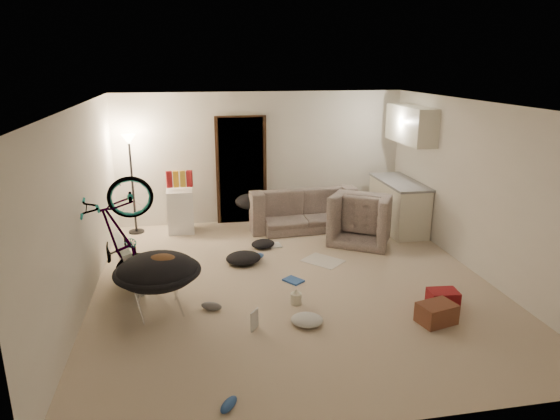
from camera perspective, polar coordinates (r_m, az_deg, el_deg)
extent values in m
cube|color=beige|center=(7.22, 1.50, -8.32)|extent=(5.50, 6.00, 0.02)
cube|color=white|center=(6.57, 1.66, 12.04)|extent=(5.50, 6.00, 0.02)
cube|color=white|center=(9.68, -2.14, 5.99)|extent=(5.50, 0.02, 2.50)
cube|color=white|center=(4.07, 10.51, -9.70)|extent=(5.50, 0.02, 2.50)
cube|color=white|center=(6.79, -21.86, 0.16)|extent=(0.02, 6.00, 2.50)
cube|color=white|center=(7.82, 21.78, 2.24)|extent=(0.02, 6.00, 2.50)
cube|color=black|center=(9.63, -4.45, 4.51)|extent=(0.85, 0.10, 2.04)
cube|color=#352012|center=(9.60, -4.43, 4.47)|extent=(0.97, 0.04, 2.10)
cylinder|color=black|center=(9.60, -16.07, -2.39)|extent=(0.28, 0.28, 0.03)
cylinder|color=black|center=(9.37, -16.47, 2.45)|extent=(0.04, 0.04, 1.70)
cone|color=#FFE0A5|center=(9.20, -16.92, 7.70)|extent=(0.24, 0.24, 0.18)
cube|color=white|center=(9.58, 13.36, 0.45)|extent=(0.60, 1.50, 0.88)
cube|color=gray|center=(9.46, 13.55, 3.12)|extent=(0.64, 1.54, 0.04)
cube|color=white|center=(9.34, 14.73, 9.42)|extent=(0.38, 1.40, 0.65)
imported|color=#373F37|center=(9.48, 2.32, -0.20)|extent=(2.04, 0.91, 0.58)
imported|color=#373F37|center=(8.90, 9.59, -1.34)|extent=(1.32, 1.28, 0.65)
imported|color=black|center=(7.00, -17.40, -5.90)|extent=(1.76, 0.92, 0.98)
imported|color=maroon|center=(5.99, -3.32, -13.77)|extent=(0.31, 0.29, 0.02)
cube|color=white|center=(9.33, -11.29, -0.12)|extent=(0.47, 0.47, 0.79)
cube|color=maroon|center=(9.19, -12.56, 3.43)|extent=(0.11, 0.09, 0.30)
cube|color=orange|center=(9.18, -11.81, 3.47)|extent=(0.11, 0.08, 0.30)
cube|color=gold|center=(9.18, -11.06, 3.51)|extent=(0.10, 0.07, 0.30)
cube|color=maroon|center=(9.18, -10.31, 3.55)|extent=(0.12, 0.10, 0.30)
cylinder|color=silver|center=(6.50, -13.65, -9.28)|extent=(0.71, 0.71, 0.50)
ellipsoid|color=black|center=(6.37, -13.83, -6.81)|extent=(1.00, 1.00, 0.42)
torus|color=black|center=(6.37, -13.83, -6.81)|extent=(1.07, 1.07, 0.08)
ellipsoid|color=#53341C|center=(6.30, -13.46, -5.98)|extent=(0.49, 0.41, 0.22)
ellipsoid|color=black|center=(9.26, -3.41, 0.97)|extent=(0.64, 0.56, 0.28)
cube|color=silver|center=(7.33, -17.05, -5.84)|extent=(0.51, 1.01, 0.66)
cube|color=brown|center=(6.42, 17.46, -11.19)|extent=(0.50, 0.41, 0.25)
cube|color=maroon|center=(6.85, 18.11, -9.56)|extent=(0.39, 0.30, 0.21)
cylinder|color=beige|center=(6.59, 1.85, -10.09)|extent=(0.15, 0.15, 0.15)
cone|color=beige|center=(6.54, 1.85, -9.26)|extent=(0.08, 0.08, 0.06)
cube|color=silver|center=(7.97, 4.93, -5.80)|extent=(0.73, 0.74, 0.01)
cube|color=#2E58A7|center=(7.24, 1.54, -8.05)|extent=(0.32, 0.33, 0.03)
cube|color=silver|center=(8.56, -0.59, -4.05)|extent=(0.22, 0.28, 0.02)
ellipsoid|color=#2E58A7|center=(7.99, -2.77, -5.32)|extent=(0.30, 0.19, 0.10)
ellipsoid|color=slate|center=(9.61, 1.11, -1.45)|extent=(0.31, 0.20, 0.11)
ellipsoid|color=#2E58A7|center=(4.88, -5.88, -21.24)|extent=(0.23, 0.26, 0.09)
ellipsoid|color=slate|center=(6.51, -7.84, -10.83)|extent=(0.30, 0.22, 0.10)
ellipsoid|color=black|center=(7.84, -4.20, -5.48)|extent=(0.61, 0.54, 0.18)
ellipsoid|color=black|center=(8.48, -1.96, -3.89)|extent=(0.53, 0.52, 0.13)
ellipsoid|color=silver|center=(6.13, 3.10, -12.43)|extent=(0.48, 0.44, 0.12)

